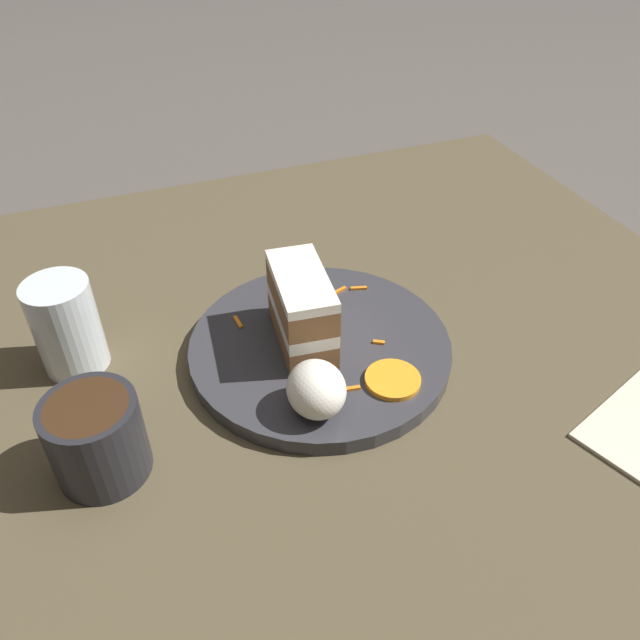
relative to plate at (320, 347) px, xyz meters
The scene contains 9 objects.
ground_plane 0.09m from the plate, 131.85° to the right, with size 6.00×6.00×0.00m, color #4C4742.
dining_table 0.08m from the plate, 131.85° to the right, with size 1.01×0.89×0.04m, color #4C422D.
plate is the anchor object (origin of this frame).
cake_slice 0.05m from the plate, 60.91° to the left, with size 0.12×0.06×0.08m.
cream_dollop 0.10m from the plate, 156.94° to the left, with size 0.06×0.06×0.05m, color white.
orange_garnish 0.10m from the plate, 151.38° to the right, with size 0.06×0.06×0.01m, color orange.
carrot_shreds_scatter 0.05m from the plate, 24.28° to the right, with size 0.18×0.16×0.00m.
drinking_glass 0.26m from the plate, 72.31° to the left, with size 0.07×0.07×0.10m.
coffee_mug 0.25m from the plate, 107.51° to the left, with size 0.08×0.08×0.08m.
Camera 1 is at (-0.42, 0.24, 0.49)m, focal length 35.00 mm.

